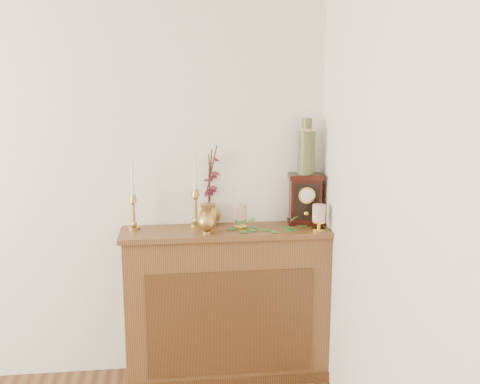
{
  "coord_description": "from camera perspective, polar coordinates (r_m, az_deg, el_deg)",
  "views": [
    {
      "loc": [
        1.09,
        -1.07,
        1.79
      ],
      "look_at": [
        1.47,
        2.05,
        1.16
      ],
      "focal_mm": 42.0,
      "sensor_mm": 36.0,
      "label": 1
    }
  ],
  "objects": [
    {
      "name": "console_shelf",
      "position": [
        3.46,
        -1.3,
        -11.7
      ],
      "size": [
        1.24,
        0.34,
        0.93
      ],
      "color": "brown",
      "rests_on": "ground"
    },
    {
      "name": "candlestick_left",
      "position": [
        3.31,
        -10.79,
        -1.46
      ],
      "size": [
        0.07,
        0.07,
        0.42
      ],
      "rotation": [
        0.0,
        0.0,
        -0.39
      ],
      "color": "tan",
      "rests_on": "console_shelf"
    },
    {
      "name": "ginger_jar",
      "position": [
        3.38,
        -2.96,
        0.38
      ],
      "size": [
        0.19,
        0.21,
        0.49
      ],
      "rotation": [
        0.0,
        0.0,
        0.24
      ],
      "color": "tan",
      "rests_on": "console_shelf"
    },
    {
      "name": "ivy_garland",
      "position": [
        3.29,
        1.76,
        -3.58
      ],
      "size": [
        0.46,
        0.18,
        0.08
      ],
      "rotation": [
        0.0,
        0.0,
        -0.11
      ],
      "color": "#316526",
      "rests_on": "console_shelf"
    },
    {
      "name": "bud_vase",
      "position": [
        3.17,
        -3.39,
        -2.79
      ],
      "size": [
        0.11,
        0.11,
        0.18
      ],
      "rotation": [
        0.0,
        0.0,
        -0.22
      ],
      "color": "tan",
      "rests_on": "console_shelf"
    },
    {
      "name": "pillar_candle_right",
      "position": [
        3.27,
        8.01,
        -2.45
      ],
      "size": [
        0.08,
        0.08,
        0.16
      ],
      "rotation": [
        0.0,
        0.0,
        -0.39
      ],
      "color": "#E2CF4F",
      "rests_on": "console_shelf"
    },
    {
      "name": "pillar_candle_left",
      "position": [
        3.29,
        0.08,
        -2.39
      ],
      "size": [
        0.08,
        0.08,
        0.15
      ],
      "rotation": [
        0.0,
        0.0,
        0.16
      ],
      "color": "#E2CF4F",
      "rests_on": "console_shelf"
    },
    {
      "name": "ceramic_vase",
      "position": [
        3.36,
        6.76,
        4.34
      ],
      "size": [
        0.1,
        0.1,
        0.33
      ],
      "rotation": [
        0.0,
        0.0,
        -0.1
      ],
      "color": "#1C3929",
      "rests_on": "mantel_clock"
    },
    {
      "name": "mantel_clock",
      "position": [
        3.4,
        6.65,
        -0.76
      ],
      "size": [
        0.22,
        0.16,
        0.31
      ],
      "rotation": [
        0.0,
        0.0,
        -0.1
      ],
      "color": "#330E0A",
      "rests_on": "console_shelf"
    },
    {
      "name": "candlestick_center",
      "position": [
        3.32,
        -4.55,
        -0.99
      ],
      "size": [
        0.08,
        0.08,
        0.46
      ],
      "rotation": [
        0.0,
        0.0,
        0.36
      ],
      "color": "tan",
      "rests_on": "console_shelf"
    }
  ]
}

